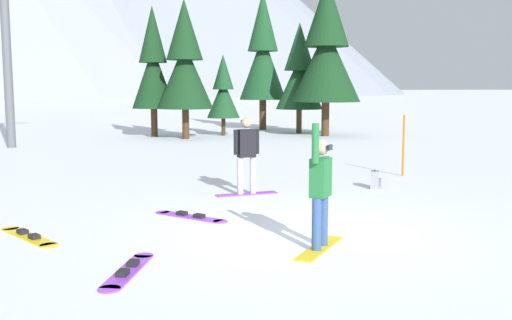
{
  "coord_description": "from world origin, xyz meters",
  "views": [
    {
      "loc": [
        -4.53,
        -8.78,
        2.53
      ],
      "look_at": [
        0.23,
        2.49,
        1.0
      ],
      "focal_mm": 41.2,
      "sensor_mm": 36.0,
      "label": 1
    }
  ],
  "objects_px": {
    "snowboarder_midground": "(247,154)",
    "loose_snowboard_near_left": "(191,216)",
    "pine_tree_young": "(326,50)",
    "backpack_grey": "(375,180)",
    "pine_tree_broad": "(299,73)",
    "pine_tree_leaning": "(185,63)",
    "pine_tree_slender": "(263,55)",
    "pine_tree_tall": "(153,66)",
    "pine_tree_twin": "(223,91)",
    "snowboarder_foreground": "(320,190)",
    "trail_marker_pole": "(403,145)",
    "loose_snowboard_near_right": "(128,270)",
    "loose_snowboard_far_spare": "(28,236)"
  },
  "relations": [
    {
      "from": "snowboarder_foreground",
      "to": "pine_tree_tall",
      "type": "bearing_deg",
      "value": 83.6
    },
    {
      "from": "loose_snowboard_far_spare",
      "to": "pine_tree_tall",
      "type": "height_order",
      "value": "pine_tree_tall"
    },
    {
      "from": "backpack_grey",
      "to": "pine_tree_broad",
      "type": "xyz_separation_m",
      "value": [
        6.31,
        16.53,
        3.05
      ]
    },
    {
      "from": "pine_tree_slender",
      "to": "pine_tree_leaning",
      "type": "xyz_separation_m",
      "value": [
        -5.94,
        -4.22,
        -0.74
      ]
    },
    {
      "from": "backpack_grey",
      "to": "loose_snowboard_near_left",
      "type": "bearing_deg",
      "value": -165.28
    },
    {
      "from": "backpack_grey",
      "to": "pine_tree_tall",
      "type": "distance_m",
      "value": 17.69
    },
    {
      "from": "loose_snowboard_near_right",
      "to": "backpack_grey",
      "type": "height_order",
      "value": "backpack_grey"
    },
    {
      "from": "pine_tree_slender",
      "to": "snowboarder_midground",
      "type": "bearing_deg",
      "value": -114.59
    },
    {
      "from": "loose_snowboard_near_left",
      "to": "trail_marker_pole",
      "type": "distance_m",
      "value": 7.72
    },
    {
      "from": "trail_marker_pole",
      "to": "pine_tree_leaning",
      "type": "distance_m",
      "value": 14.44
    },
    {
      "from": "loose_snowboard_near_left",
      "to": "pine_tree_broad",
      "type": "relative_size",
      "value": 0.27
    },
    {
      "from": "pine_tree_leaning",
      "to": "loose_snowboard_near_left",
      "type": "bearing_deg",
      "value": -105.83
    },
    {
      "from": "loose_snowboard_near_right",
      "to": "pine_tree_slender",
      "type": "relative_size",
      "value": 0.21
    },
    {
      "from": "snowboarder_midground",
      "to": "pine_tree_leaning",
      "type": "distance_m",
      "value": 15.47
    },
    {
      "from": "loose_snowboard_far_spare",
      "to": "pine_tree_twin",
      "type": "distance_m",
      "value": 21.16
    },
    {
      "from": "trail_marker_pole",
      "to": "pine_tree_broad",
      "type": "xyz_separation_m",
      "value": [
        4.37,
        15.06,
        2.39
      ]
    },
    {
      "from": "loose_snowboard_near_right",
      "to": "loose_snowboard_far_spare",
      "type": "height_order",
      "value": "same"
    },
    {
      "from": "loose_snowboard_near_right",
      "to": "backpack_grey",
      "type": "distance_m",
      "value": 8.18
    },
    {
      "from": "loose_snowboard_near_right",
      "to": "trail_marker_pole",
      "type": "relative_size",
      "value": 0.96
    },
    {
      "from": "loose_snowboard_near_left",
      "to": "backpack_grey",
      "type": "distance_m",
      "value": 5.37
    },
    {
      "from": "pine_tree_twin",
      "to": "pine_tree_tall",
      "type": "xyz_separation_m",
      "value": [
        -3.51,
        0.63,
        1.28
      ]
    },
    {
      "from": "backpack_grey",
      "to": "pine_tree_young",
      "type": "height_order",
      "value": "pine_tree_young"
    },
    {
      "from": "snowboarder_midground",
      "to": "trail_marker_pole",
      "type": "xyz_separation_m",
      "value": [
        5.21,
        0.99,
        -0.1
      ]
    },
    {
      "from": "pine_tree_slender",
      "to": "pine_tree_tall",
      "type": "xyz_separation_m",
      "value": [
        -7.05,
        -2.37,
        -0.82
      ]
    },
    {
      "from": "loose_snowboard_far_spare",
      "to": "backpack_grey",
      "type": "distance_m",
      "value": 8.35
    },
    {
      "from": "pine_tree_broad",
      "to": "trail_marker_pole",
      "type": "bearing_deg",
      "value": -106.18
    },
    {
      "from": "trail_marker_pole",
      "to": "pine_tree_broad",
      "type": "distance_m",
      "value": 15.87
    },
    {
      "from": "pine_tree_young",
      "to": "pine_tree_tall",
      "type": "bearing_deg",
      "value": 160.26
    },
    {
      "from": "backpack_grey",
      "to": "pine_tree_twin",
      "type": "height_order",
      "value": "pine_tree_twin"
    },
    {
      "from": "pine_tree_twin",
      "to": "pine_tree_tall",
      "type": "bearing_deg",
      "value": 169.87
    },
    {
      "from": "loose_snowboard_far_spare",
      "to": "snowboarder_midground",
      "type": "bearing_deg",
      "value": 24.7
    },
    {
      "from": "snowboarder_foreground",
      "to": "trail_marker_pole",
      "type": "distance_m",
      "value": 8.26
    },
    {
      "from": "snowboarder_midground",
      "to": "pine_tree_broad",
      "type": "height_order",
      "value": "pine_tree_broad"
    },
    {
      "from": "snowboarder_foreground",
      "to": "pine_tree_broad",
      "type": "height_order",
      "value": "pine_tree_broad"
    },
    {
      "from": "trail_marker_pole",
      "to": "pine_tree_broad",
      "type": "height_order",
      "value": "pine_tree_broad"
    },
    {
      "from": "loose_snowboard_far_spare",
      "to": "pine_tree_twin",
      "type": "xyz_separation_m",
      "value": [
        10.12,
        18.44,
        2.27
      ]
    },
    {
      "from": "loose_snowboard_far_spare",
      "to": "pine_tree_broad",
      "type": "xyz_separation_m",
      "value": [
        14.47,
        18.3,
        3.24
      ]
    },
    {
      "from": "pine_tree_young",
      "to": "loose_snowboard_near_right",
      "type": "bearing_deg",
      "value": -126.27
    },
    {
      "from": "snowboarder_midground",
      "to": "pine_tree_tall",
      "type": "relative_size",
      "value": 0.28
    },
    {
      "from": "snowboarder_midground",
      "to": "pine_tree_young",
      "type": "relative_size",
      "value": 0.23
    },
    {
      "from": "snowboarder_foreground",
      "to": "loose_snowboard_far_spare",
      "type": "distance_m",
      "value": 4.98
    },
    {
      "from": "backpack_grey",
      "to": "pine_tree_slender",
      "type": "xyz_separation_m",
      "value": [
        5.51,
        19.67,
        4.18
      ]
    },
    {
      "from": "loose_snowboard_far_spare",
      "to": "trail_marker_pole",
      "type": "bearing_deg",
      "value": 17.77
    },
    {
      "from": "loose_snowboard_near_left",
      "to": "loose_snowboard_near_right",
      "type": "distance_m",
      "value": 3.42
    },
    {
      "from": "snowboarder_midground",
      "to": "loose_snowboard_near_left",
      "type": "bearing_deg",
      "value": -136.21
    },
    {
      "from": "backpack_grey",
      "to": "pine_tree_slender",
      "type": "height_order",
      "value": "pine_tree_slender"
    },
    {
      "from": "backpack_grey",
      "to": "pine_tree_twin",
      "type": "distance_m",
      "value": 16.91
    },
    {
      "from": "pine_tree_slender",
      "to": "pine_tree_broad",
      "type": "relative_size",
      "value": 1.35
    },
    {
      "from": "pine_tree_leaning",
      "to": "backpack_grey",
      "type": "bearing_deg",
      "value": -88.41
    },
    {
      "from": "loose_snowboard_far_spare",
      "to": "pine_tree_tall",
      "type": "relative_size",
      "value": 0.28
    }
  ]
}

